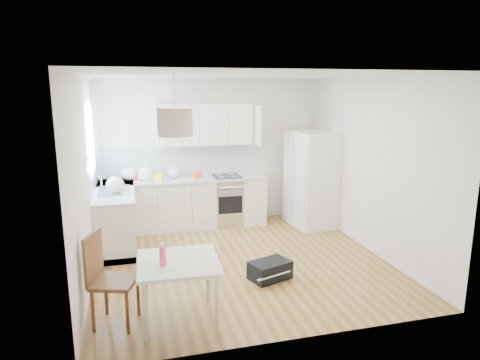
# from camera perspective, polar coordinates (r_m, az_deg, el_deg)

# --- Properties ---
(floor) EXTENTS (4.20, 4.20, 0.00)m
(floor) POSITION_cam_1_polar(r_m,az_deg,el_deg) (6.50, 0.12, -10.74)
(floor) COLOR brown
(floor) RESTS_ON ground
(ceiling) EXTENTS (4.20, 4.20, 0.00)m
(ceiling) POSITION_cam_1_polar(r_m,az_deg,el_deg) (5.98, 0.13, 13.81)
(ceiling) COLOR white
(ceiling) RESTS_ON wall_back
(wall_back) EXTENTS (4.20, 0.00, 4.20)m
(wall_back) POSITION_cam_1_polar(r_m,az_deg,el_deg) (8.12, -3.68, 3.81)
(wall_back) COLOR silver
(wall_back) RESTS_ON floor
(wall_left) EXTENTS (0.00, 4.20, 4.20)m
(wall_left) POSITION_cam_1_polar(r_m,az_deg,el_deg) (5.93, -19.90, -0.04)
(wall_left) COLOR silver
(wall_left) RESTS_ON floor
(wall_right) EXTENTS (0.00, 4.20, 4.20)m
(wall_right) POSITION_cam_1_polar(r_m,az_deg,el_deg) (6.93, 17.16, 1.83)
(wall_right) COLOR silver
(wall_right) RESTS_ON floor
(window_glassblock) EXTENTS (0.02, 1.00, 1.00)m
(window_glassblock) POSITION_cam_1_polar(r_m,az_deg,el_deg) (7.00, -19.25, 5.11)
(window_glassblock) COLOR #BFE0F9
(window_glassblock) RESTS_ON wall_left
(cabinets_back) EXTENTS (3.00, 0.60, 0.88)m
(cabinets_back) POSITION_cam_1_polar(r_m,az_deg,el_deg) (7.92, -7.44, -3.21)
(cabinets_back) COLOR silver
(cabinets_back) RESTS_ON floor
(cabinets_left) EXTENTS (0.60, 1.80, 0.88)m
(cabinets_left) POSITION_cam_1_polar(r_m,az_deg,el_deg) (7.29, -16.24, -4.97)
(cabinets_left) COLOR silver
(cabinets_left) RESTS_ON floor
(counter_back) EXTENTS (3.02, 0.64, 0.04)m
(counter_back) POSITION_cam_1_polar(r_m,az_deg,el_deg) (7.81, -7.54, 0.04)
(counter_back) COLOR #ACAEB1
(counter_back) RESTS_ON cabinets_back
(counter_left) EXTENTS (0.64, 1.82, 0.04)m
(counter_left) POSITION_cam_1_polar(r_m,az_deg,el_deg) (7.18, -16.46, -1.45)
(counter_left) COLOR #ACAEB1
(counter_left) RESTS_ON cabinets_left
(backsplash_back) EXTENTS (3.00, 0.01, 0.58)m
(backsplash_back) POSITION_cam_1_polar(r_m,az_deg,el_deg) (8.04, -7.87, 2.63)
(backsplash_back) COLOR white
(backsplash_back) RESTS_ON wall_back
(backsplash_left) EXTENTS (0.01, 1.80, 0.58)m
(backsplash_left) POSITION_cam_1_polar(r_m,az_deg,el_deg) (7.13, -18.97, 0.84)
(backsplash_left) COLOR white
(backsplash_left) RESTS_ON wall_left
(upper_cabinets) EXTENTS (1.70, 0.32, 0.75)m
(upper_cabinets) POSITION_cam_1_polar(r_m,az_deg,el_deg) (7.87, -4.59, 7.38)
(upper_cabinets) COLOR silver
(upper_cabinets) RESTS_ON wall_back
(range_oven) EXTENTS (0.50, 0.61, 0.88)m
(range_oven) POSITION_cam_1_polar(r_m,az_deg,el_deg) (8.05, -1.79, -2.85)
(range_oven) COLOR #B9BCBD
(range_oven) RESTS_ON floor
(sink) EXTENTS (0.50, 0.80, 0.16)m
(sink) POSITION_cam_1_polar(r_m,az_deg,el_deg) (7.12, -16.48, -1.43)
(sink) COLOR #B9BCBD
(sink) RESTS_ON counter_left
(refrigerator) EXTENTS (0.92, 0.95, 1.76)m
(refrigerator) POSITION_cam_1_polar(r_m,az_deg,el_deg) (8.02, 9.70, 0.13)
(refrigerator) COLOR white
(refrigerator) RESTS_ON floor
(dining_table) EXTENTS (0.91, 0.91, 0.69)m
(dining_table) POSITION_cam_1_polar(r_m,az_deg,el_deg) (4.81, -8.20, -11.41)
(dining_table) COLOR beige
(dining_table) RESTS_ON floor
(dining_chair) EXTENTS (0.55, 0.55, 1.04)m
(dining_chair) POSITION_cam_1_polar(r_m,az_deg,el_deg) (4.90, -16.37, -12.62)
(dining_chair) COLOR #482B15
(dining_chair) RESTS_ON floor
(drink_bottle) EXTENTS (0.07, 0.07, 0.25)m
(drink_bottle) POSITION_cam_1_polar(r_m,az_deg,el_deg) (4.64, -10.27, -9.71)
(drink_bottle) COLOR #F3436C
(drink_bottle) RESTS_ON dining_table
(gym_bag) EXTENTS (0.62, 0.50, 0.25)m
(gym_bag) POSITION_cam_1_polar(r_m,az_deg,el_deg) (5.91, 4.01, -11.89)
(gym_bag) COLOR black
(gym_bag) RESTS_ON floor
(pendant_lamp) EXTENTS (0.48, 0.48, 0.29)m
(pendant_lamp) POSITION_cam_1_polar(r_m,az_deg,el_deg) (4.59, -8.66, 7.65)
(pendant_lamp) COLOR #C0B594
(pendant_lamp) RESTS_ON ceiling
(grocery_bag_a) EXTENTS (0.25, 0.22, 0.23)m
(grocery_bag_a) POSITION_cam_1_polar(r_m,az_deg,el_deg) (7.82, -14.61, 0.77)
(grocery_bag_a) COLOR white
(grocery_bag_a) RESTS_ON counter_back
(grocery_bag_b) EXTENTS (0.27, 0.23, 0.25)m
(grocery_bag_b) POSITION_cam_1_polar(r_m,az_deg,el_deg) (7.73, -12.48, 0.81)
(grocery_bag_b) COLOR white
(grocery_bag_b) RESTS_ON counter_back
(grocery_bag_c) EXTENTS (0.24, 0.20, 0.21)m
(grocery_bag_c) POSITION_cam_1_polar(r_m,az_deg,el_deg) (7.87, -8.84, 1.04)
(grocery_bag_c) COLOR white
(grocery_bag_c) RESTS_ON counter_back
(grocery_bag_d) EXTENTS (0.20, 0.17, 0.18)m
(grocery_bag_d) POSITION_cam_1_polar(r_m,az_deg,el_deg) (7.37, -16.46, -0.24)
(grocery_bag_d) COLOR white
(grocery_bag_d) RESTS_ON counter_back
(grocery_bag_e) EXTENTS (0.28, 0.24, 0.25)m
(grocery_bag_e) POSITION_cam_1_polar(r_m,az_deg,el_deg) (6.97, -16.31, -0.60)
(grocery_bag_e) COLOR white
(grocery_bag_e) RESTS_ON counter_left
(snack_orange) EXTENTS (0.18, 0.14, 0.11)m
(snack_orange) POSITION_cam_1_polar(r_m,az_deg,el_deg) (7.85, -5.77, 0.71)
(snack_orange) COLOR #F54C15
(snack_orange) RESTS_ON counter_back
(snack_yellow) EXTENTS (0.20, 0.17, 0.12)m
(snack_yellow) POSITION_cam_1_polar(r_m,az_deg,el_deg) (7.72, -10.88, 0.37)
(snack_yellow) COLOR yellow
(snack_yellow) RESTS_ON counter_back
(snack_red) EXTENTS (0.20, 0.15, 0.12)m
(snack_red) POSITION_cam_1_polar(r_m,az_deg,el_deg) (7.81, -12.97, 0.43)
(snack_red) COLOR #E2481C
(snack_red) RESTS_ON counter_back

